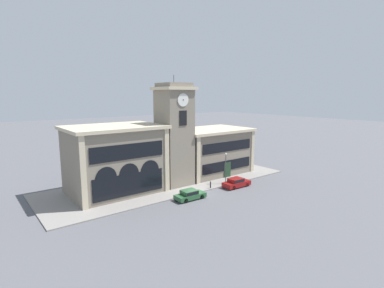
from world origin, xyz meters
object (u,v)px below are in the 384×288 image
(parked_car_mid, at_px, (236,182))
(street_lamp, at_px, (226,163))
(parked_car_near, at_px, (190,194))
(bollard, at_px, (211,185))

(parked_car_mid, bearing_deg, street_lamp, 99.16)
(street_lamp, bearing_deg, parked_car_near, -166.49)
(bollard, bearing_deg, parked_car_near, -161.99)
(parked_car_mid, relative_size, street_lamp, 0.93)
(bollard, bearing_deg, street_lamp, 6.46)
(parked_car_near, bearing_deg, street_lamp, 15.28)
(parked_car_near, relative_size, bollard, 4.10)
(parked_car_near, xyz_separation_m, street_lamp, (8.77, 2.11, 2.76))
(parked_car_mid, distance_m, bollard, 4.16)
(street_lamp, relative_size, bollard, 4.64)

